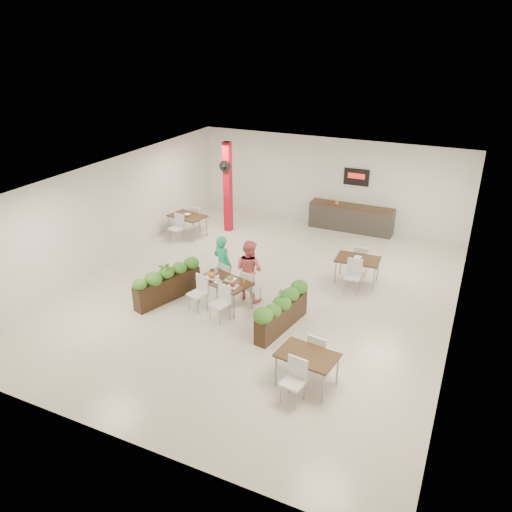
{
  "coord_description": "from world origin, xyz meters",
  "views": [
    {
      "loc": [
        5.02,
        -11.09,
        6.68
      ],
      "look_at": [
        -0.13,
        -0.03,
        1.1
      ],
      "focal_mm": 35.0,
      "sensor_mm": 36.0,
      "label": 1
    }
  ],
  "objects": [
    {
      "name": "diner_man",
      "position": [
        -0.96,
        -0.4,
        0.84
      ],
      "size": [
        0.7,
        0.55,
        1.67
      ],
      "primitive_type": "imported",
      "rotation": [
        0.0,
        0.0,
        2.87
      ],
      "color": "#27AC83",
      "rests_on": "ground"
    },
    {
      "name": "room_shell",
      "position": [
        0.0,
        0.0,
        2.01
      ],
      "size": [
        10.1,
        12.1,
        3.22
      ],
      "color": "white",
      "rests_on": "ground"
    },
    {
      "name": "red_column",
      "position": [
        -3.0,
        3.79,
        1.64
      ],
      "size": [
        0.4,
        0.41,
        3.2
      ],
      "color": "#B10B1C",
      "rests_on": "ground"
    },
    {
      "name": "side_table_b",
      "position": [
        2.24,
        1.72,
        0.63
      ],
      "size": [
        1.25,
        1.64,
        0.92
      ],
      "rotation": [
        0.0,
        0.0,
        0.05
      ],
      "color": "black",
      "rests_on": "ground"
    },
    {
      "name": "ground",
      "position": [
        0.0,
        0.0,
        0.0
      ],
      "size": [
        12.0,
        12.0,
        0.0
      ],
      "primitive_type": "plane",
      "color": "beige",
      "rests_on": "ground"
    },
    {
      "name": "side_table_c",
      "position": [
        2.48,
        -3.19,
        0.62
      ],
      "size": [
        1.27,
        1.66,
        0.92
      ],
      "rotation": [
        0.0,
        0.0,
        -0.13
      ],
      "color": "black",
      "rests_on": "ground"
    },
    {
      "name": "diner_woman",
      "position": [
        -0.16,
        -0.4,
        0.84
      ],
      "size": [
        0.96,
        0.83,
        1.68
      ],
      "primitive_type": "imported",
      "rotation": [
        0.0,
        0.0,
        2.87
      ],
      "color": "#FA6F72",
      "rests_on": "ground"
    },
    {
      "name": "planter_right",
      "position": [
        1.22,
        -1.44,
        0.51
      ],
      "size": [
        0.67,
        2.0,
        1.06
      ],
      "rotation": [
        0.0,
        0.0,
        1.4
      ],
      "color": "black",
      "rests_on": "ground"
    },
    {
      "name": "service_counter",
      "position": [
        1.0,
        5.65,
        0.49
      ],
      "size": [
        3.0,
        0.64,
        2.2
      ],
      "color": "#2C2927",
      "rests_on": "ground"
    },
    {
      "name": "side_table_a",
      "position": [
        -4.05,
        2.75,
        0.63
      ],
      "size": [
        1.38,
        1.67,
        0.92
      ],
      "rotation": [
        0.0,
        0.0,
        -0.18
      ],
      "color": "black",
      "rests_on": "ground"
    },
    {
      "name": "planter_left",
      "position": [
        -2.11,
        -1.38,
        0.53
      ],
      "size": [
        0.94,
        2.03,
        1.11
      ],
      "rotation": [
        0.0,
        0.0,
        1.26
      ],
      "color": "black",
      "rests_on": "ground"
    },
    {
      "name": "main_table",
      "position": [
        -0.57,
        -1.05,
        0.64
      ],
      "size": [
        1.61,
        1.89,
        0.92
      ],
      "rotation": [
        0.0,
        0.0,
        -0.27
      ],
      "color": "black",
      "rests_on": "ground"
    }
  ]
}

